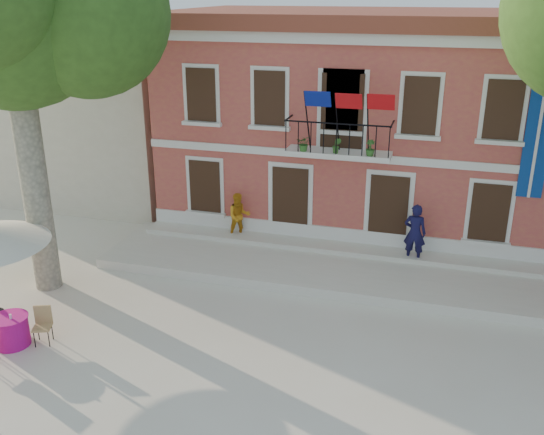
{
  "coord_description": "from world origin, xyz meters",
  "views": [
    {
      "loc": [
        5.06,
        -12.26,
        8.24
      ],
      "look_at": [
        0.49,
        3.5,
        1.99
      ],
      "focal_mm": 40.0,
      "sensor_mm": 36.0,
      "label": 1
    }
  ],
  "objects_px": {
    "plane_tree_west": "(8,5)",
    "pedestrian_navy": "(415,233)",
    "pedestrian_orange": "(239,216)",
    "cafe_table_0": "(11,329)"
  },
  "relations": [
    {
      "from": "plane_tree_west",
      "to": "pedestrian_navy",
      "type": "height_order",
      "value": "plane_tree_west"
    },
    {
      "from": "plane_tree_west",
      "to": "pedestrian_navy",
      "type": "bearing_deg",
      "value": 22.01
    },
    {
      "from": "pedestrian_navy",
      "to": "pedestrian_orange",
      "type": "distance_m",
      "value": 5.76
    },
    {
      "from": "cafe_table_0",
      "to": "plane_tree_west",
      "type": "bearing_deg",
      "value": 109.78
    },
    {
      "from": "pedestrian_navy",
      "to": "cafe_table_0",
      "type": "bearing_deg",
      "value": 43.23
    },
    {
      "from": "plane_tree_west",
      "to": "pedestrian_orange",
      "type": "xyz_separation_m",
      "value": [
        4.45,
        4.33,
        -6.73
      ]
    },
    {
      "from": "plane_tree_west",
      "to": "cafe_table_0",
      "type": "height_order",
      "value": "plane_tree_west"
    },
    {
      "from": "pedestrian_navy",
      "to": "cafe_table_0",
      "type": "relative_size",
      "value": 1.0
    },
    {
      "from": "pedestrian_orange",
      "to": "cafe_table_0",
      "type": "relative_size",
      "value": 0.86
    },
    {
      "from": "plane_tree_west",
      "to": "pedestrian_navy",
      "type": "distance_m",
      "value": 12.83
    }
  ]
}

